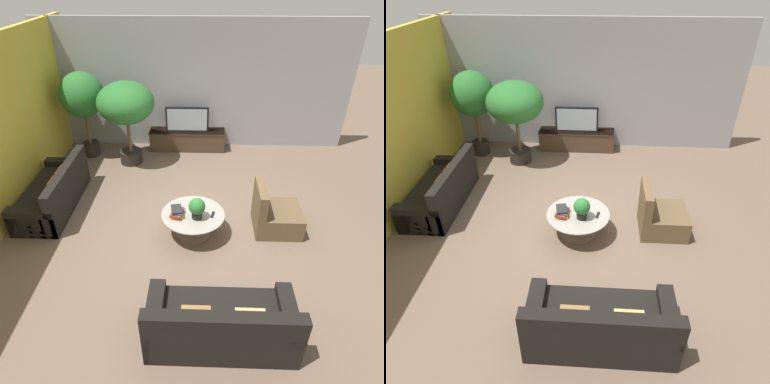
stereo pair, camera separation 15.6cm
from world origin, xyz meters
TOP-DOWN VIEW (x-y plane):
  - ground_plane at (0.00, 0.00)m, footprint 24.00×24.00m
  - back_wall_stone at (0.00, 3.26)m, footprint 7.40×0.12m
  - media_console at (-0.18, 2.94)m, footprint 1.88×0.50m
  - television at (-0.18, 2.94)m, footprint 1.04×0.13m
  - coffee_table at (0.07, -0.38)m, footprint 1.06×1.06m
  - couch_by_wall at (-2.59, 0.37)m, footprint 0.84×1.95m
  - couch_near_entry at (0.47, -2.38)m, footprint 1.81×0.84m
  - armchair_wicker at (1.48, -0.16)m, footprint 0.80×0.76m
  - potted_palm_tall at (-2.52, 2.54)m, footprint 0.99×0.99m
  - potted_palm_corner at (-1.47, 2.19)m, footprint 1.24×1.24m
  - potted_plant_tabletop at (0.14, -0.48)m, footprint 0.27×0.27m
  - book_stack at (-0.19, -0.42)m, footprint 0.24×0.32m
  - remote_black at (0.40, -0.40)m, footprint 0.08×0.16m

SIDE VIEW (x-z plane):
  - ground_plane at x=0.00m, z-range 0.00..0.00m
  - media_console at x=-0.18m, z-range 0.01..0.50m
  - armchair_wicker at x=1.48m, z-range -0.16..0.70m
  - couch_near_entry at x=0.47m, z-range -0.14..0.70m
  - couch_by_wall at x=-2.59m, z-range -0.13..0.71m
  - coffee_table at x=0.07m, z-range 0.09..0.53m
  - remote_black at x=0.40m, z-range 0.44..0.46m
  - book_stack at x=-0.19m, z-range 0.43..0.57m
  - potted_plant_tabletop at x=0.14m, z-range 0.46..0.82m
  - television at x=-0.18m, z-range 0.48..1.08m
  - potted_palm_corner at x=-1.47m, z-range 0.43..2.32m
  - potted_palm_tall at x=-2.52m, z-range 0.43..2.42m
  - back_wall_stone at x=0.00m, z-range 0.00..3.00m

